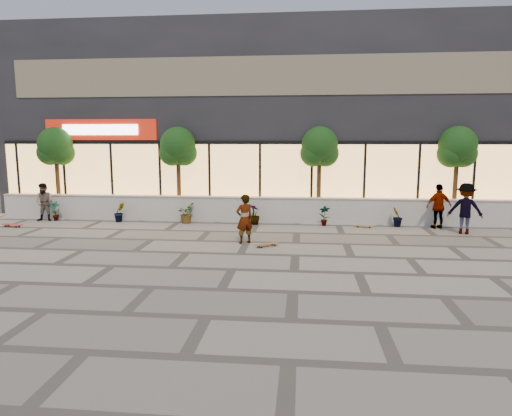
# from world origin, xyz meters

# --- Properties ---
(ground) EXTENTS (80.00, 80.00, 0.00)m
(ground) POSITION_xyz_m (0.00, 0.00, 0.00)
(ground) COLOR gray
(ground) RESTS_ON ground
(planter_wall) EXTENTS (22.00, 0.42, 1.04)m
(planter_wall) POSITION_xyz_m (0.00, 7.00, 0.52)
(planter_wall) COLOR silver
(planter_wall) RESTS_ON ground
(retail_building) EXTENTS (24.00, 9.17, 8.50)m
(retail_building) POSITION_xyz_m (-0.00, 12.49, 4.25)
(retail_building) COLOR black
(retail_building) RESTS_ON ground
(shrub_a) EXTENTS (0.43, 0.29, 0.81)m
(shrub_a) POSITION_xyz_m (-8.50, 6.45, 0.41)
(shrub_a) COLOR #153B13
(shrub_a) RESTS_ON ground
(shrub_b) EXTENTS (0.57, 0.57, 0.81)m
(shrub_b) POSITION_xyz_m (-5.70, 6.45, 0.41)
(shrub_b) COLOR #153B13
(shrub_b) RESTS_ON ground
(shrub_c) EXTENTS (0.68, 0.77, 0.81)m
(shrub_c) POSITION_xyz_m (-2.90, 6.45, 0.41)
(shrub_c) COLOR #153B13
(shrub_c) RESTS_ON ground
(shrub_d) EXTENTS (0.64, 0.64, 0.81)m
(shrub_d) POSITION_xyz_m (-0.10, 6.45, 0.41)
(shrub_d) COLOR #153B13
(shrub_d) RESTS_ON ground
(shrub_e) EXTENTS (0.46, 0.35, 0.81)m
(shrub_e) POSITION_xyz_m (2.70, 6.45, 0.41)
(shrub_e) COLOR #153B13
(shrub_e) RESTS_ON ground
(shrub_f) EXTENTS (0.55, 0.57, 0.81)m
(shrub_f) POSITION_xyz_m (5.50, 6.45, 0.41)
(shrub_f) COLOR #153B13
(shrub_f) RESTS_ON ground
(tree_west) EXTENTS (1.60, 1.50, 3.92)m
(tree_west) POSITION_xyz_m (-9.00, 7.70, 2.99)
(tree_west) COLOR #413017
(tree_west) RESTS_ON ground
(tree_midwest) EXTENTS (1.60, 1.50, 3.92)m
(tree_midwest) POSITION_xyz_m (-3.50, 7.70, 2.99)
(tree_midwest) COLOR #413017
(tree_midwest) RESTS_ON ground
(tree_mideast) EXTENTS (1.60, 1.50, 3.92)m
(tree_mideast) POSITION_xyz_m (2.50, 7.70, 2.99)
(tree_mideast) COLOR #413017
(tree_mideast) RESTS_ON ground
(tree_east) EXTENTS (1.60, 1.50, 3.92)m
(tree_east) POSITION_xyz_m (8.00, 7.70, 2.99)
(tree_east) COLOR #413017
(tree_east) RESTS_ON ground
(skater_center) EXTENTS (0.71, 0.65, 1.62)m
(skater_center) POSITION_xyz_m (-0.06, 3.08, 0.81)
(skater_center) COLOR white
(skater_center) RESTS_ON ground
(skater_left) EXTENTS (0.83, 0.68, 1.59)m
(skater_left) POSITION_xyz_m (-8.85, 6.30, 0.80)
(skater_left) COLOR #8F855C
(skater_left) RESTS_ON ground
(skater_right_near) EXTENTS (1.08, 0.64, 1.72)m
(skater_right_near) POSITION_xyz_m (7.00, 6.30, 0.86)
(skater_right_near) COLOR white
(skater_right_near) RESTS_ON ground
(skater_right_far) EXTENTS (1.33, 0.98, 1.84)m
(skater_right_far) POSITION_xyz_m (7.67, 5.40, 0.92)
(skater_right_far) COLOR maroon
(skater_right_far) RESTS_ON ground
(skateboard_center) EXTENTS (0.76, 0.63, 0.10)m
(skateboard_center) POSITION_xyz_m (0.71, 2.66, 0.08)
(skateboard_center) COLOR brown
(skateboard_center) RESTS_ON ground
(skateboard_left) EXTENTS (0.89, 0.41, 0.10)m
(skateboard_left) POSITION_xyz_m (-9.44, 4.95, 0.09)
(skateboard_left) COLOR #B12123
(skateboard_left) RESTS_ON ground
(skateboard_right_near) EXTENTS (0.74, 0.34, 0.09)m
(skateboard_right_near) POSITION_xyz_m (4.20, 6.20, 0.07)
(skateboard_right_near) COLOR #9C6933
(skateboard_right_near) RESTS_ON ground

